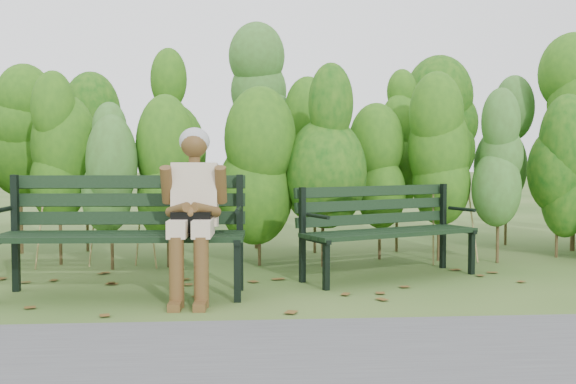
{
  "coord_description": "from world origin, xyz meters",
  "views": [
    {
      "loc": [
        -0.41,
        -5.1,
        1.04
      ],
      "look_at": [
        0.0,
        0.35,
        0.75
      ],
      "focal_mm": 42.0,
      "sensor_mm": 36.0,
      "label": 1
    }
  ],
  "objects": [
    {
      "name": "ground",
      "position": [
        0.0,
        0.0,
        0.0
      ],
      "size": [
        80.0,
        80.0,
        0.0
      ],
      "primitive_type": "plane",
      "color": "#2D4F19"
    },
    {
      "name": "hedge_band",
      "position": [
        0.0,
        1.86,
        1.26
      ],
      "size": [
        11.04,
        1.67,
        2.42
      ],
      "color": "#47381E",
      "rests_on": "ground"
    },
    {
      "name": "leaf_litter",
      "position": [
        0.11,
        -0.05,
        0.0
      ],
      "size": [
        5.81,
        2.2,
        0.01
      ],
      "color": "brown",
      "rests_on": "ground"
    },
    {
      "name": "bench_left",
      "position": [
        -1.26,
        0.02,
        0.53
      ],
      "size": [
        1.83,
        0.67,
        0.9
      ],
      "color": "black",
      "rests_on": "ground"
    },
    {
      "name": "bench_right",
      "position": [
        0.85,
        0.6,
        0.46
      ],
      "size": [
        1.64,
        1.1,
        0.79
      ],
      "color": "black",
      "rests_on": "ground"
    },
    {
      "name": "seated_woman",
      "position": [
        -0.73,
        -0.19,
        0.71
      ],
      "size": [
        0.49,
        0.71,
        1.25
      ],
      "color": "beige",
      "rests_on": "ground"
    }
  ]
}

